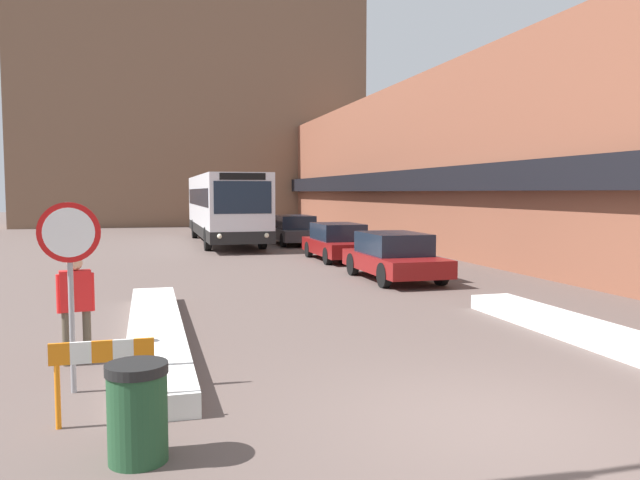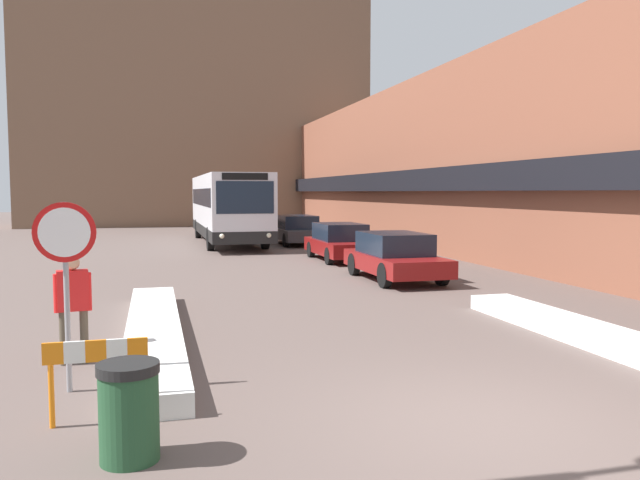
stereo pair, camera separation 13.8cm
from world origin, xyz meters
name	(u,v)px [view 1 (the left image)]	position (x,y,z in m)	size (l,w,h in m)	color
ground_plane	(498,424)	(0.00, 0.00, 0.00)	(160.00, 160.00, 0.00)	brown
building_row_right	(420,169)	(9.97, 24.00, 3.77)	(5.50, 60.00, 7.55)	brown
building_backdrop_far	(194,104)	(0.00, 44.76, 9.47)	(26.00, 8.00, 18.94)	brown
snow_bank_left	(156,331)	(-3.60, 5.09, 0.15)	(0.90, 8.10, 0.30)	silver
snow_bank_right	(575,328)	(3.60, 3.37, 0.15)	(0.90, 5.79, 0.29)	silver
city_bus	(225,207)	(0.02, 25.32, 1.81)	(2.69, 12.60, 3.36)	silver
parked_car_front	(394,256)	(3.20, 10.88, 0.70)	(1.86, 4.26, 1.37)	maroon
parked_car_middle	(338,242)	(3.20, 16.36, 0.69)	(1.82, 4.24, 1.38)	maroon
parked_car_back	(294,230)	(3.20, 23.63, 0.71)	(1.92, 4.42, 1.41)	#38383D
stop_sign	(70,255)	(-4.65, 2.41, 1.77)	(0.76, 0.08, 2.44)	gray
pedestrian	(76,299)	(-4.74, 3.80, 0.98)	(0.52, 0.27, 1.63)	brown
trash_bin	(137,412)	(-3.82, 0.08, 0.48)	(0.59, 0.59, 0.95)	#234C2D
construction_barricade	(103,365)	(-4.20, 1.16, 0.67)	(1.10, 0.06, 0.94)	orange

